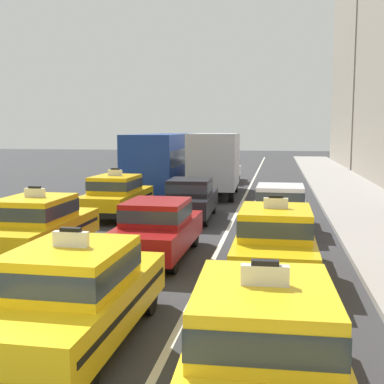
{
  "coord_description": "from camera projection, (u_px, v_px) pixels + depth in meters",
  "views": [
    {
      "loc": [
        3.26,
        -3.92,
        3.46
      ],
      "look_at": [
        0.32,
        13.06,
        1.3
      ],
      "focal_mm": 46.59,
      "sensor_mm": 36.0,
      "label": 1
    }
  ],
  "objects": [
    {
      "name": "sedan_right_third",
      "position": [
        280.0,
        206.0,
        17.07
      ],
      "size": [
        1.81,
        4.32,
        1.58
      ],
      "color": "black",
      "rests_on": "ground"
    },
    {
      "name": "lane_stripe_left_center",
      "position": [
        178.0,
        200.0,
        24.64
      ],
      "size": [
        0.14,
        80.0,
        0.01
      ],
      "primitive_type": "cube",
      "color": "silver",
      "rests_on": "ground"
    },
    {
      "name": "sedan_center_third",
      "position": [
        190.0,
        198.0,
        19.28
      ],
      "size": [
        1.88,
        4.35,
        1.58
      ],
      "color": "black",
      "rests_on": "ground"
    },
    {
      "name": "taxi_left_second",
      "position": [
        38.0,
        225.0,
        13.56
      ],
      "size": [
        1.83,
        4.56,
        1.96
      ],
      "color": "black",
      "rests_on": "ground"
    },
    {
      "name": "taxi_right_second",
      "position": [
        275.0,
        240.0,
        11.67
      ],
      "size": [
        1.84,
        4.57,
        1.96
      ],
      "color": "black",
      "rests_on": "ground"
    },
    {
      "name": "box_truck_center_fourth",
      "position": [
        216.0,
        162.0,
        26.25
      ],
      "size": [
        2.47,
        7.03,
        3.27
      ],
      "color": "black",
      "rests_on": "ground"
    },
    {
      "name": "bus_left_fourth",
      "position": [
        166.0,
        158.0,
        28.98
      ],
      "size": [
        2.83,
        11.27,
        3.22
      ],
      "color": "black",
      "rests_on": "ground"
    },
    {
      "name": "sedan_center_second",
      "position": [
        157.0,
        227.0,
        13.43
      ],
      "size": [
        1.81,
        4.32,
        1.58
      ],
      "color": "black",
      "rests_on": "ground"
    },
    {
      "name": "taxi_left_third",
      "position": [
        116.0,
        195.0,
        19.79
      ],
      "size": [
        1.87,
        4.58,
        1.96
      ],
      "color": "black",
      "rests_on": "ground"
    },
    {
      "name": "lane_stripe_center_right",
      "position": [
        242.0,
        202.0,
        24.1
      ],
      "size": [
        0.14,
        80.0,
        0.01
      ],
      "primitive_type": "cube",
      "color": "silver",
      "rests_on": "ground"
    },
    {
      "name": "sedan_left_fifth",
      "position": [
        191.0,
        164.0,
        38.57
      ],
      "size": [
        1.83,
        4.33,
        1.58
      ],
      "color": "black",
      "rests_on": "ground"
    },
    {
      "name": "taxi_right_nearest",
      "position": [
        263.0,
        346.0,
        5.98
      ],
      "size": [
        1.96,
        4.61,
        1.96
      ],
      "color": "black",
      "rests_on": "ground"
    },
    {
      "name": "sedan_center_fifth",
      "position": [
        225.0,
        169.0,
        33.31
      ],
      "size": [
        1.77,
        4.3,
        1.58
      ],
      "color": "black",
      "rests_on": "ground"
    },
    {
      "name": "taxi_center_nearest",
      "position": [
        75.0,
        293.0,
        7.89
      ],
      "size": [
        1.87,
        4.58,
        1.96
      ],
      "color": "black",
      "rests_on": "ground"
    }
  ]
}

